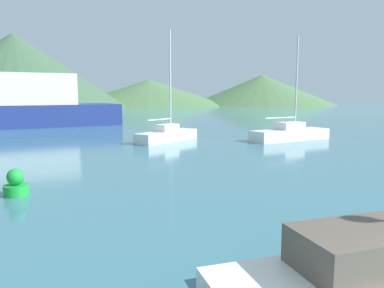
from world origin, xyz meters
TOP-DOWN VIEW (x-y plane):
  - sailboat_inner at (10.67, 22.47)m, footprint 6.63×3.06m
  - sailboat_middle at (1.70, 24.53)m, footprint 5.33×4.54m
  - buoy_marker at (-6.66, 11.66)m, footprint 0.82×0.82m
  - hill_central at (-17.66, 92.95)m, footprint 51.27×51.27m
  - hill_east at (15.87, 106.62)m, footprint 46.18×46.18m
  - hill_far_east at (49.79, 101.69)m, footprint 43.88×43.88m

SIDE VIEW (x-z plane):
  - buoy_marker at x=-6.66m, z-range -0.08..0.86m
  - sailboat_middle at x=1.70m, z-range -3.50..4.52m
  - sailboat_inner at x=10.67m, z-range -3.30..4.35m
  - hill_east at x=15.87m, z-range 0.00..7.49m
  - hill_far_east at x=49.79m, z-range 0.00..9.09m
  - hill_central at x=-17.66m, z-range 0.00..17.05m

